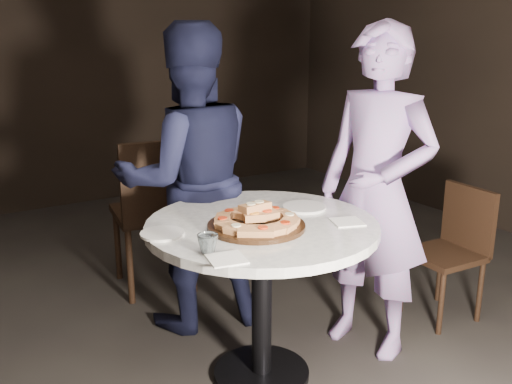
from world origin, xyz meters
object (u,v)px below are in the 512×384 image
Objects in this scene: chair_far at (156,205)px; diner_navy at (189,180)px; serving_board at (256,226)px; table at (262,252)px; focaccia_pile at (256,218)px; water_glass at (208,244)px; chair_right at (454,243)px; diner_teal at (376,193)px.

diner_navy is at bearing 100.78° from chair_far.
chair_far is at bearing 88.83° from serving_board.
focaccia_pile reaches higher than table.
diner_navy reaches higher than chair_far.
water_glass is 0.11× the size of chair_right.
serving_board is 0.04m from focaccia_pile.
diner_teal reaches higher than water_glass.
focaccia_pile reaches higher than serving_board.
chair_far reaches higher than table.
table is 1.64× the size of chair_right.
diner_navy is at bearing -115.96° from chair_right.
serving_board is 0.43× the size of chair_far.
table is at bearing -112.74° from diner_teal.
focaccia_pile is at bearing 97.60° from chair_far.
chair_right is at bearing 4.99° from water_glass.
diner_navy is (-0.02, 0.70, 0.20)m from table.
chair_far is at bearing 92.03° from table.
diner_navy is at bearing 68.24° from water_glass.
diner_teal is (0.70, -1.21, 0.26)m from chair_far.
chair_right is at bearing -2.47° from table.
focaccia_pile is (-0.00, 0.00, 0.04)m from serving_board.
diner_navy is (0.36, 0.90, 0.01)m from water_glass.
serving_board reaches higher than table.
diner_navy is (0.04, 0.75, 0.00)m from focaccia_pile.
water_glass is 0.05× the size of diner_teal.
diner_teal is (0.72, 0.00, 0.04)m from serving_board.
diner_navy is (0.04, 0.75, 0.04)m from serving_board.
serving_board is 0.75m from diner_navy.
serving_board is at bearing 99.56° from diner_navy.
serving_board is at bearing -107.91° from diner_teal.
chair_far reaches higher than focaccia_pile.
serving_board is 0.26× the size of diner_navy.
chair_far is 1.81m from chair_right.
chair_far is 1.31× the size of chair_right.
chair_far is (0.02, 1.21, -0.22)m from serving_board.
focaccia_pile is at bearing -107.97° from diner_teal.
diner_navy is 1.00× the size of diner_teal.
focaccia_pile is 1.24m from chair_far.
chair_far is 0.60× the size of diner_navy.
chair_right is (1.36, -0.00, -0.40)m from focaccia_pile.
focaccia_pile is 0.23× the size of diner_navy.
diner_teal reaches higher than focaccia_pile.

